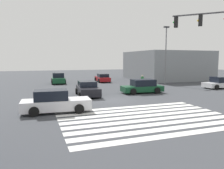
{
  "coord_description": "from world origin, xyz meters",
  "views": [
    {
      "loc": [
        -6.71,
        -18.88,
        3.73
      ],
      "look_at": [
        0.0,
        0.0,
        1.45
      ],
      "focal_mm": 35.0,
      "sensor_mm": 36.0,
      "label": 1
    }
  ],
  "objects_px": {
    "car_2": "(88,89)",
    "car_3": "(55,102)",
    "car_4": "(58,78)",
    "pedestrian": "(142,80)",
    "car_5": "(220,83)",
    "street_light_pole_a": "(166,50)",
    "car_0": "(103,78)",
    "car_1": "(142,87)",
    "traffic_signal_mast": "(224,37)"
  },
  "relations": [
    {
      "from": "car_4",
      "to": "pedestrian",
      "type": "relative_size",
      "value": 2.62
    },
    {
      "from": "car_4",
      "to": "car_5",
      "type": "distance_m",
      "value": 23.42
    },
    {
      "from": "car_4",
      "to": "street_light_pole_a",
      "type": "bearing_deg",
      "value": 69.18
    },
    {
      "from": "car_4",
      "to": "pedestrian",
      "type": "distance_m",
      "value": 13.5
    },
    {
      "from": "car_1",
      "to": "car_4",
      "type": "distance_m",
      "value": 15.55
    },
    {
      "from": "street_light_pole_a",
      "to": "car_1",
      "type": "bearing_deg",
      "value": -137.79
    },
    {
      "from": "traffic_signal_mast",
      "to": "car_0",
      "type": "xyz_separation_m",
      "value": [
        -2.3,
        22.71,
        -4.74
      ]
    },
    {
      "from": "car_0",
      "to": "car_5",
      "type": "bearing_deg",
      "value": -134.84
    },
    {
      "from": "car_1",
      "to": "car_4",
      "type": "relative_size",
      "value": 1.07
    },
    {
      "from": "pedestrian",
      "to": "street_light_pole_a",
      "type": "xyz_separation_m",
      "value": [
        4.87,
        1.93,
        4.2
      ]
    },
    {
      "from": "car_0",
      "to": "car_4",
      "type": "distance_m",
      "value": 7.31
    },
    {
      "from": "traffic_signal_mast",
      "to": "car_0",
      "type": "bearing_deg",
      "value": -39.21
    },
    {
      "from": "car_1",
      "to": "street_light_pole_a",
      "type": "relative_size",
      "value": 0.54
    },
    {
      "from": "traffic_signal_mast",
      "to": "car_4",
      "type": "bearing_deg",
      "value": -22.06
    },
    {
      "from": "street_light_pole_a",
      "to": "car_2",
      "type": "bearing_deg",
      "value": -154.88
    },
    {
      "from": "car_1",
      "to": "car_2",
      "type": "xyz_separation_m",
      "value": [
        -6.24,
        0.27,
        -0.02
      ]
    },
    {
      "from": "street_light_pole_a",
      "to": "car_3",
      "type": "bearing_deg",
      "value": -144.0
    },
    {
      "from": "car_5",
      "to": "pedestrian",
      "type": "bearing_deg",
      "value": -24.63
    },
    {
      "from": "car_0",
      "to": "car_5",
      "type": "distance_m",
      "value": 17.84
    },
    {
      "from": "car_0",
      "to": "car_3",
      "type": "relative_size",
      "value": 0.88
    },
    {
      "from": "car_3",
      "to": "car_5",
      "type": "height_order",
      "value": "car_3"
    },
    {
      "from": "car_3",
      "to": "car_2",
      "type": "bearing_deg",
      "value": 61.45
    },
    {
      "from": "car_2",
      "to": "car_4",
      "type": "distance_m",
      "value": 13.23
    },
    {
      "from": "traffic_signal_mast",
      "to": "car_5",
      "type": "xyz_separation_m",
      "value": [
        9.76,
        9.56,
        -4.68
      ]
    },
    {
      "from": "traffic_signal_mast",
      "to": "car_3",
      "type": "height_order",
      "value": "traffic_signal_mast"
    },
    {
      "from": "car_4",
      "to": "car_5",
      "type": "xyz_separation_m",
      "value": [
        19.37,
        -13.15,
        -0.06
      ]
    },
    {
      "from": "car_4",
      "to": "car_1",
      "type": "bearing_deg",
      "value": 33.78
    },
    {
      "from": "car_2",
      "to": "car_3",
      "type": "xyz_separation_m",
      "value": [
        -3.85,
        -6.28,
        0.04
      ]
    },
    {
      "from": "car_3",
      "to": "car_4",
      "type": "xyz_separation_m",
      "value": [
        2.2,
        19.41,
        0.05
      ]
    },
    {
      "from": "traffic_signal_mast",
      "to": "car_2",
      "type": "height_order",
      "value": "traffic_signal_mast"
    },
    {
      "from": "car_2",
      "to": "car_5",
      "type": "xyz_separation_m",
      "value": [
        17.72,
        -0.02,
        0.02
      ]
    },
    {
      "from": "car_1",
      "to": "car_2",
      "type": "bearing_deg",
      "value": 0.54
    },
    {
      "from": "traffic_signal_mast",
      "to": "street_light_pole_a",
      "type": "height_order",
      "value": "street_light_pole_a"
    },
    {
      "from": "car_0",
      "to": "car_3",
      "type": "bearing_deg",
      "value": 156.5
    },
    {
      "from": "car_1",
      "to": "street_light_pole_a",
      "type": "bearing_deg",
      "value": -134.8
    },
    {
      "from": "car_4",
      "to": "street_light_pole_a",
      "type": "distance_m",
      "value": 17.18
    },
    {
      "from": "pedestrian",
      "to": "car_0",
      "type": "bearing_deg",
      "value": -118.04
    },
    {
      "from": "car_3",
      "to": "car_5",
      "type": "distance_m",
      "value": 22.47
    },
    {
      "from": "pedestrian",
      "to": "car_3",
      "type": "bearing_deg",
      "value": -6.46
    },
    {
      "from": "car_2",
      "to": "pedestrian",
      "type": "xyz_separation_m",
      "value": [
        8.66,
        4.41,
        0.23
      ]
    },
    {
      "from": "car_0",
      "to": "car_5",
      "type": "relative_size",
      "value": 1.03
    },
    {
      "from": "car_1",
      "to": "traffic_signal_mast",
      "type": "bearing_deg",
      "value": 103.49
    },
    {
      "from": "car_5",
      "to": "car_4",
      "type": "bearing_deg",
      "value": -32.74
    },
    {
      "from": "pedestrian",
      "to": "car_2",
      "type": "bearing_deg",
      "value": -19.99
    },
    {
      "from": "traffic_signal_mast",
      "to": "car_2",
      "type": "relative_size",
      "value": 1.57
    },
    {
      "from": "car_2",
      "to": "street_light_pole_a",
      "type": "height_order",
      "value": "street_light_pole_a"
    },
    {
      "from": "car_0",
      "to": "pedestrian",
      "type": "height_order",
      "value": "pedestrian"
    },
    {
      "from": "car_4",
      "to": "car_5",
      "type": "relative_size",
      "value": 1.05
    },
    {
      "from": "car_5",
      "to": "street_light_pole_a",
      "type": "bearing_deg",
      "value": -55.14
    },
    {
      "from": "traffic_signal_mast",
      "to": "car_1",
      "type": "height_order",
      "value": "traffic_signal_mast"
    }
  ]
}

